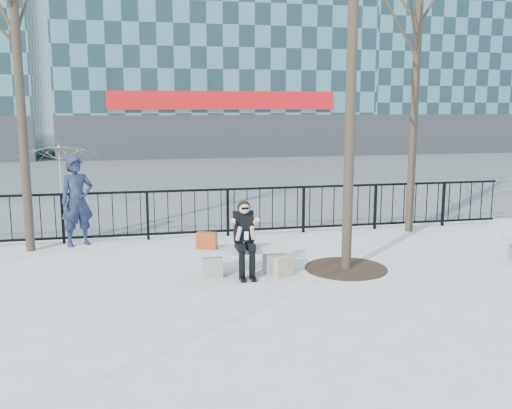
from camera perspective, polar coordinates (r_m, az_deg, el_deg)
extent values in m
plane|color=#A7A7A2|center=(10.25, -1.28, -6.91)|extent=(120.00, 120.00, 0.00)
cube|color=#474747|center=(24.88, -7.63, 3.02)|extent=(60.00, 23.00, 0.01)
cube|color=black|center=(12.91, -3.74, 1.50)|extent=(14.00, 0.05, 0.05)
cube|color=black|center=(13.08, -3.70, -2.66)|extent=(14.00, 0.05, 0.05)
cube|color=#2D2D30|center=(32.01, -3.23, 6.77)|extent=(18.00, 0.08, 2.40)
cube|color=#B60C11|center=(31.90, -3.25, 10.36)|extent=(12.60, 0.12, 1.00)
cube|color=#2D2D30|center=(38.42, 22.89, 6.54)|extent=(16.00, 0.08, 2.40)
cylinder|color=black|center=(10.26, 9.57, 14.17)|extent=(0.18, 0.18, 7.50)
cylinder|color=black|center=(12.34, -22.55, 10.50)|extent=(0.18, 0.18, 6.50)
cylinder|color=black|center=(13.77, 15.69, 11.79)|extent=(0.18, 0.18, 7.00)
cylinder|color=black|center=(10.65, 8.98, -6.31)|extent=(1.50, 1.50, 0.02)
cube|color=slate|center=(10.11, -4.37, -6.00)|extent=(0.32, 0.38, 0.40)
cube|color=slate|center=(10.30, 1.74, -5.66)|extent=(0.32, 0.38, 0.40)
cube|color=gray|center=(10.12, -1.29, -4.50)|extent=(1.65, 0.46, 0.09)
cube|color=#983812|center=(10.01, -4.93, -3.61)|extent=(0.38, 0.29, 0.29)
cube|color=#C7B68C|center=(10.03, 2.76, -6.24)|extent=(0.40, 0.30, 0.35)
imported|color=black|center=(12.64, -17.45, 0.31)|extent=(0.82, 0.71, 1.91)
imported|color=yellow|center=(16.48, -19.02, 2.47)|extent=(2.55, 2.58, 1.96)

